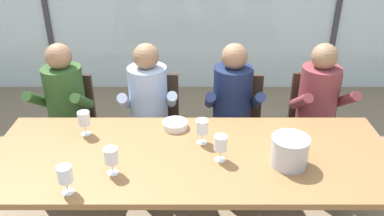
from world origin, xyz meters
The scene contains 17 objects.
ground centered at (0.00, 1.00, 0.00)m, with size 14.00×14.00×0.00m, color #847056.
dining_table centered at (0.00, 0.00, 0.67)m, with size 2.61×0.96×0.74m.
chair_near_curtain centered at (-1.08, 0.89, 0.51)m, with size 0.50×0.50×0.88m.
chair_left_of_center centered at (-0.34, 0.89, 0.51)m, with size 0.48×0.48×0.88m.
chair_center centered at (0.39, 0.87, 0.51)m, with size 0.48×0.48×0.88m.
chair_right_of_center centered at (1.07, 0.89, 0.51)m, with size 0.45×0.45×0.88m.
person_olive_shirt centered at (-1.06, 0.75, 0.69)m, with size 0.49×0.63×1.20m.
person_pale_blue_shirt centered at (-0.36, 0.75, 0.69)m, with size 0.49×0.63×1.20m.
person_navy_polo centered at (0.33, 0.75, 0.69)m, with size 0.46×0.61×1.20m.
person_maroon_top centered at (1.05, 0.75, 0.69)m, with size 0.49×0.63×1.20m.
ice_bucket_primary centered at (0.59, -0.11, 0.83)m, with size 0.24×0.24×0.19m.
tasting_bowl centered at (-0.12, 0.33, 0.76)m, with size 0.18×0.18×0.05m, color silver.
wine_glass_by_left_taster centered at (0.07, 0.13, 0.85)m, with size 0.08×0.08×0.17m.
wine_glass_near_bucket centered at (-0.47, -0.20, 0.85)m, with size 0.08×0.08×0.17m.
wine_glass_center_pour centered at (0.18, -0.07, 0.86)m, with size 0.08×0.08×0.17m.
wine_glass_by_right_taster centered at (-0.74, 0.24, 0.85)m, with size 0.08×0.08×0.17m.
wine_glass_spare_empty centered at (-0.69, -0.38, 0.86)m, with size 0.08×0.08×0.17m.
Camera 1 is at (-0.00, -2.11, 2.18)m, focal length 36.88 mm.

